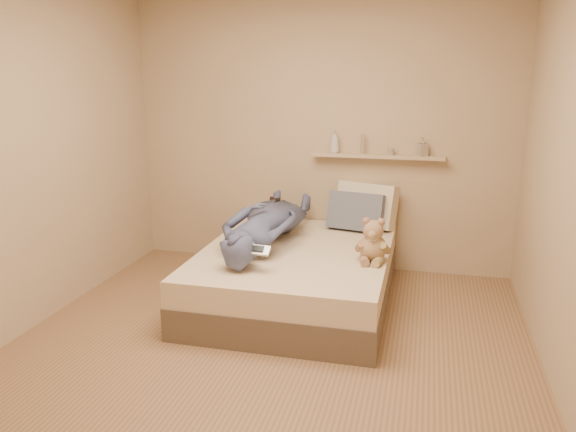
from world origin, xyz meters
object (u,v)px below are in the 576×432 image
(teddy_bear, at_px, (373,244))
(pillow_grey, at_px, (356,212))
(person, at_px, (265,222))
(game_console, at_px, (257,250))
(pillow_cream, at_px, (366,205))
(dark_plush, at_px, (275,212))
(wall_shelf, at_px, (378,156))
(bed, at_px, (296,275))

(teddy_bear, bearing_deg, pillow_grey, 105.49)
(teddy_bear, xyz_separation_m, person, (-0.92, 0.24, 0.04))
(game_console, distance_m, pillow_cream, 1.55)
(person, bearing_deg, pillow_grey, -136.15)
(dark_plush, relative_size, wall_shelf, 0.22)
(teddy_bear, height_order, pillow_cream, pillow_cream)
(game_console, xyz_separation_m, dark_plush, (-0.21, 1.28, -0.05))
(pillow_cream, height_order, pillow_grey, pillow_cream)
(dark_plush, bearing_deg, wall_shelf, 13.02)
(pillow_grey, bearing_deg, bed, -119.78)
(bed, distance_m, teddy_bear, 0.75)
(bed, height_order, teddy_bear, teddy_bear)
(pillow_grey, bearing_deg, dark_plush, 179.45)
(bed, bearing_deg, pillow_grey, 60.22)
(bed, xyz_separation_m, pillow_cream, (0.47, 0.83, 0.43))
(teddy_bear, relative_size, wall_shelf, 0.29)
(teddy_bear, height_order, dark_plush, teddy_bear)
(bed, distance_m, pillow_grey, 0.89)
(pillow_cream, height_order, wall_shelf, wall_shelf)
(bed, relative_size, person, 1.22)
(pillow_cream, bearing_deg, pillow_grey, -118.30)
(bed, relative_size, teddy_bear, 5.44)
(pillow_cream, bearing_deg, person, -135.26)
(pillow_grey, height_order, person, person)
(pillow_cream, height_order, person, pillow_cream)
(pillow_grey, bearing_deg, teddy_bear, -74.51)
(pillow_grey, xyz_separation_m, wall_shelf, (0.16, 0.22, 0.48))
(game_console, distance_m, teddy_bear, 0.89)
(bed, distance_m, dark_plush, 0.86)
(pillow_cream, distance_m, person, 1.06)
(wall_shelf, bearing_deg, bed, -121.18)
(pillow_cream, distance_m, pillow_grey, 0.16)
(game_console, relative_size, teddy_bear, 0.55)
(bed, bearing_deg, game_console, -104.40)
(teddy_bear, height_order, person, person)
(pillow_cream, bearing_deg, wall_shelf, 44.73)
(dark_plush, xyz_separation_m, person, (0.08, -0.62, 0.07))
(bed, xyz_separation_m, person, (-0.29, 0.08, 0.41))
(teddy_bear, bearing_deg, wall_shelf, 94.29)
(pillow_cream, relative_size, pillow_grey, 1.10)
(game_console, distance_m, pillow_grey, 1.39)
(pillow_cream, bearing_deg, dark_plush, -170.98)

